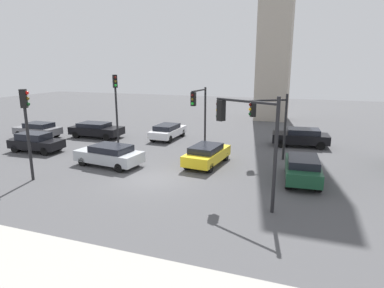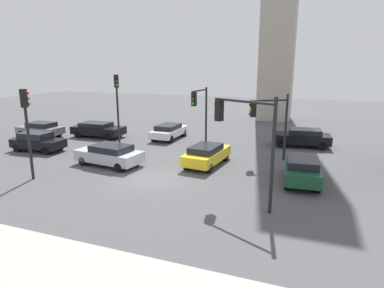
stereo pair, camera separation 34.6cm
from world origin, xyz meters
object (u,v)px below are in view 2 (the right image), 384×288
car_7 (169,131)px  car_6 (302,137)px  traffic_light_2 (200,106)px  car_5 (41,129)px  traffic_light_3 (27,117)px  car_4 (302,169)px  car_3 (38,141)px  traffic_light_0 (269,116)px  car_0 (110,154)px  traffic_light_1 (117,97)px  car_8 (98,129)px  traffic_light_4 (244,128)px  car_1 (207,154)px

car_7 → car_6: bearing=-83.0°
traffic_light_2 → car_5: size_ratio=1.13×
traffic_light_3 → car_4: bearing=-11.6°
car_3 → car_7: size_ratio=0.94×
traffic_light_0 → car_0: size_ratio=0.99×
traffic_light_1 → traffic_light_2: bearing=54.9°
traffic_light_3 → car_0: size_ratio=1.12×
car_6 → car_8: (-17.51, -2.68, -0.04)m
traffic_light_4 → car_3: size_ratio=1.27×
car_5 → traffic_light_3: bearing=133.1°
traffic_light_4 → car_4: (2.53, 3.96, -2.83)m
traffic_light_0 → car_3: size_ratio=1.12×
car_1 → car_8: same height
traffic_light_3 → car_0: bearing=25.4°
traffic_light_0 → car_7: bearing=-55.7°
car_3 → car_7: (7.60, 7.35, -0.03)m
car_6 → car_7: bearing=-0.3°
traffic_light_1 → car_3: traffic_light_1 is taller
traffic_light_3 → car_1: bearing=5.3°
traffic_light_4 → car_1: (-3.43, 5.16, -2.89)m
traffic_light_0 → car_4: bearing=92.3°
car_4 → traffic_light_2: bearing=52.7°
traffic_light_2 → car_5: (-15.04, -0.87, -2.64)m
car_5 → car_7: car_5 is taller
traffic_light_3 → car_6: size_ratio=1.13×
traffic_light_2 → car_3: traffic_light_2 is taller
traffic_light_0 → car_5: (-20.39, 0.64, -2.38)m
car_1 → car_3: (-13.14, -1.07, 0.03)m
car_0 → car_5: size_ratio=1.10×
traffic_light_2 → traffic_light_4: traffic_light_4 is taller
traffic_light_0 → car_6: bearing=-144.5°
traffic_light_2 → car_4: size_ratio=1.07×
traffic_light_1 → car_5: bearing=-136.1°
car_3 → car_6: bearing=22.1°
traffic_light_1 → traffic_light_4: bearing=11.7°
car_0 → traffic_light_3: bearing=62.5°
car_0 → car_8: size_ratio=0.97×
car_4 → car_6: 8.60m
traffic_light_2 → car_3: bearing=-62.0°
car_0 → car_7: car_0 is taller
car_1 → car_8: size_ratio=0.92×
car_3 → car_8: size_ratio=0.85×
traffic_light_4 → car_6: bearing=-73.7°
car_7 → car_8: 6.53m
car_5 → car_3: bearing=132.9°
traffic_light_0 → car_4: size_ratio=1.02×
car_1 → car_3: 13.18m
traffic_light_2 → traffic_light_4: bearing=34.8°
car_8 → car_5: bearing=-162.0°
car_6 → car_8: bearing=2.8°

